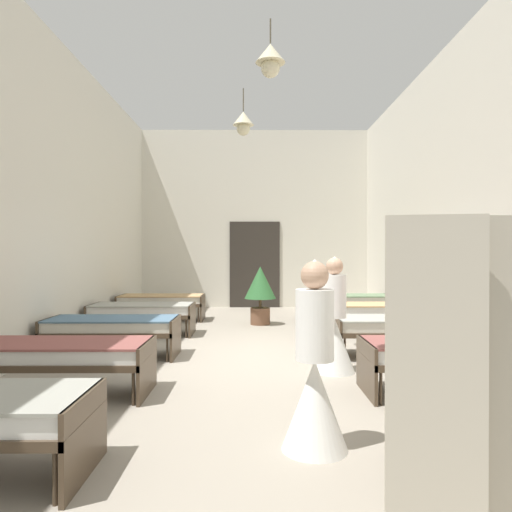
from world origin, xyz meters
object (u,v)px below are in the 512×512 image
(bed_right_row_2, at_px, (399,327))
(bed_right_row_1, at_px, (452,354))
(bed_left_row_1, at_px, (61,354))
(bed_right_row_3, at_px, (368,311))
(bed_right_row_4, at_px, (348,301))
(nurse_near_aisle, at_px, (334,331))
(nurse_mid_aisle, at_px, (315,382))
(potted_plant, at_px, (260,288))
(bed_left_row_3, at_px, (142,311))
(bed_left_row_2, at_px, (113,327))
(bed_left_row_4, at_px, (162,301))

(bed_right_row_2, bearing_deg, bed_right_row_1, -90.00)
(bed_left_row_1, bearing_deg, bed_right_row_1, 0.00)
(bed_right_row_3, distance_m, bed_right_row_4, 1.90)
(bed_right_row_2, distance_m, bed_right_row_3, 1.90)
(nurse_near_aisle, distance_m, nurse_mid_aisle, 2.49)
(bed_right_row_4, relative_size, nurse_mid_aisle, 1.28)
(bed_left_row_1, bearing_deg, potted_plant, 66.25)
(bed_right_row_1, relative_size, bed_right_row_3, 1.00)
(bed_left_row_3, bearing_deg, bed_right_row_2, -24.19)
(bed_right_row_1, distance_m, bed_right_row_3, 3.80)
(bed_left_row_1, relative_size, nurse_mid_aisle, 1.28)
(bed_right_row_1, height_order, bed_right_row_4, same)
(bed_left_row_2, relative_size, bed_right_row_3, 1.00)
(bed_right_row_1, height_order, potted_plant, potted_plant)
(bed_right_row_1, relative_size, bed_left_row_3, 1.00)
(bed_right_row_3, bearing_deg, bed_left_row_2, -155.81)
(bed_left_row_4, bearing_deg, bed_right_row_4, 0.00)
(bed_left_row_1, bearing_deg, bed_right_row_4, 53.43)
(bed_left_row_2, bearing_deg, nurse_near_aisle, -16.51)
(bed_right_row_1, distance_m, nurse_near_aisle, 1.48)
(potted_plant, bearing_deg, bed_left_row_4, 163.77)
(bed_right_row_4, xyz_separation_m, nurse_mid_aisle, (-1.68, -7.14, 0.09))
(bed_right_row_1, bearing_deg, bed_left_row_4, 126.57)
(bed_left_row_1, xyz_separation_m, bed_left_row_3, (0.00, 3.80, 0.00))
(bed_left_row_2, relative_size, bed_right_row_2, 1.00)
(bed_right_row_2, height_order, bed_right_row_4, same)
(bed_right_row_4, bearing_deg, bed_right_row_1, -90.00)
(bed_left_row_2, xyz_separation_m, bed_left_row_3, (0.00, 1.90, 0.00))
(bed_right_row_1, bearing_deg, bed_left_row_3, 138.06)
(bed_right_row_1, bearing_deg, bed_left_row_1, 180.00)
(bed_right_row_2, bearing_deg, potted_plant, 122.47)
(bed_left_row_2, height_order, bed_right_row_2, same)
(bed_left_row_2, relative_size, bed_left_row_4, 1.00)
(bed_right_row_1, relative_size, nurse_near_aisle, 1.28)
(bed_right_row_1, relative_size, nurse_mid_aisle, 1.28)
(bed_right_row_3, distance_m, nurse_near_aisle, 3.04)
(bed_left_row_1, bearing_deg, nurse_near_aisle, 17.38)
(bed_left_row_3, xyz_separation_m, bed_right_row_4, (4.23, 1.90, 0.00))
(bed_right_row_1, bearing_deg, potted_plant, 111.65)
(bed_right_row_1, distance_m, bed_right_row_2, 1.90)
(bed_left_row_1, xyz_separation_m, bed_right_row_4, (4.23, 5.70, 0.00))
(bed_left_row_4, distance_m, nurse_near_aisle, 5.66)
(bed_right_row_3, height_order, nurse_mid_aisle, nurse_mid_aisle)
(bed_left_row_1, xyz_separation_m, potted_plant, (2.22, 5.05, 0.34))
(bed_left_row_4, xyz_separation_m, nurse_mid_aisle, (2.55, -7.14, 0.09))
(bed_left_row_4, relative_size, nurse_near_aisle, 1.28)
(bed_right_row_2, bearing_deg, nurse_mid_aisle, -116.62)
(bed_left_row_2, distance_m, bed_left_row_3, 1.90)
(bed_right_row_3, bearing_deg, bed_right_row_4, 90.00)
(bed_left_row_3, bearing_deg, bed_left_row_2, -90.00)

